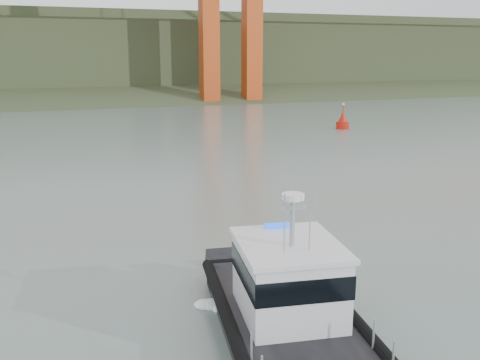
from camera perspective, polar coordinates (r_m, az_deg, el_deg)
The scene contains 4 objects.
ground at distance 21.48m, azimuth 8.99°, elevation -10.64°, with size 400.00×400.00×0.00m, color slate.
headlands at distance 142.93m, azimuth -16.43°, elevation 12.14°, with size 500.00×105.36×27.12m.
patrol_boat at distance 16.48m, azimuth 5.43°, elevation -13.51°, with size 5.20×10.65×4.96m.
nav_buoy at distance 64.58m, azimuth 10.88°, elevation 6.13°, with size 1.54×1.54×3.21m.
Camera 1 is at (-9.72, -17.09, 8.66)m, focal length 40.00 mm.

